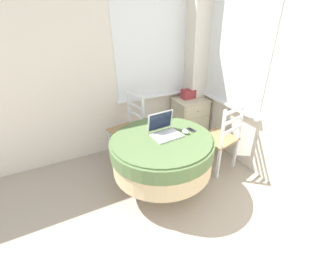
% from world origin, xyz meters
% --- Properties ---
extents(corner_room_shell, '(4.43, 5.09, 2.55)m').
position_xyz_m(corner_room_shell, '(1.28, 2.07, 1.28)').
color(corner_room_shell, silver).
rests_on(corner_room_shell, ground_plane).
extents(round_dining_table, '(1.15, 1.15, 0.74)m').
position_xyz_m(round_dining_table, '(0.90, 2.02, 0.56)').
color(round_dining_table, '#4C3D2D').
rests_on(round_dining_table, ground_plane).
extents(laptop, '(0.33, 0.31, 0.25)m').
position_xyz_m(laptop, '(0.96, 2.08, 0.79)').
color(laptop, silver).
rests_on(laptop, round_dining_table).
extents(computer_mouse, '(0.06, 0.09, 0.05)m').
position_xyz_m(computer_mouse, '(1.18, 1.99, 0.76)').
color(computer_mouse, white).
rests_on(computer_mouse, round_dining_table).
extents(cell_phone, '(0.07, 0.13, 0.01)m').
position_xyz_m(cell_phone, '(1.27, 2.03, 0.74)').
color(cell_phone, '#2D2D33').
rests_on(cell_phone, round_dining_table).
extents(dining_chair_near_back_window, '(0.50, 0.50, 0.97)m').
position_xyz_m(dining_chair_near_back_window, '(0.80, 2.90, 0.47)').
color(dining_chair_near_back_window, '#A87F51').
rests_on(dining_chair_near_back_window, ground_plane).
extents(dining_chair_near_right_window, '(0.51, 0.50, 0.97)m').
position_xyz_m(dining_chair_near_right_window, '(1.78, 2.07, 0.47)').
color(dining_chair_near_right_window, '#A87F51').
rests_on(dining_chair_near_right_window, ground_plane).
extents(corner_cabinet, '(0.51, 0.47, 0.71)m').
position_xyz_m(corner_cabinet, '(1.88, 2.98, 0.36)').
color(corner_cabinet, beige).
rests_on(corner_cabinet, ground_plane).
extents(storage_box, '(0.21, 0.14, 0.14)m').
position_xyz_m(storage_box, '(1.86, 3.02, 0.78)').
color(storage_box, '#9E3338').
rests_on(storage_box, corner_cabinet).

